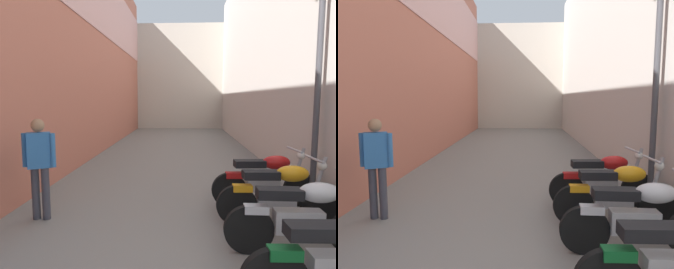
# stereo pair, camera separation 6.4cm
# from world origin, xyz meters

# --- Properties ---
(ground_plane) EXTENTS (36.13, 36.13, 0.00)m
(ground_plane) POSITION_xyz_m (0.00, 8.07, 0.00)
(ground_plane) COLOR slate
(building_left) EXTENTS (0.45, 20.13, 7.32)m
(building_left) POSITION_xyz_m (-2.80, 10.03, 3.70)
(building_left) COLOR #B76651
(building_left) RESTS_ON ground
(building_right) EXTENTS (0.45, 20.13, 7.33)m
(building_right) POSITION_xyz_m (2.81, 10.06, 3.66)
(building_right) COLOR beige
(building_right) RESTS_ON ground
(building_far_end) EXTENTS (8.21, 2.00, 6.35)m
(building_far_end) POSITION_xyz_m (0.00, 21.13, 3.18)
(building_far_end) COLOR beige
(building_far_end) RESTS_ON ground
(motorcycle_fifth) EXTENTS (1.85, 0.58, 1.04)m
(motorcycle_fifth) POSITION_xyz_m (1.67, 4.51, 0.50)
(motorcycle_fifth) COLOR black
(motorcycle_fifth) RESTS_ON ground
(motorcycle_sixth) EXTENTS (1.85, 0.58, 1.04)m
(motorcycle_sixth) POSITION_xyz_m (1.67, 5.42, 0.50)
(motorcycle_sixth) COLOR black
(motorcycle_sixth) RESTS_ON ground
(motorcycle_seventh) EXTENTS (1.85, 0.58, 1.04)m
(motorcycle_seventh) POSITION_xyz_m (1.67, 6.22, 0.50)
(motorcycle_seventh) COLOR black
(motorcycle_seventh) RESTS_ON ground
(pedestrian_further_down) EXTENTS (0.52, 0.33, 1.57)m
(pedestrian_further_down) POSITION_xyz_m (-1.96, 5.46, 0.92)
(pedestrian_further_down) COLOR #383842
(pedestrian_further_down) RESTS_ON ground
(street_lamp) EXTENTS (0.79, 0.18, 4.59)m
(street_lamp) POSITION_xyz_m (2.37, 6.21, 2.69)
(street_lamp) COLOR #47474C
(street_lamp) RESTS_ON ground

